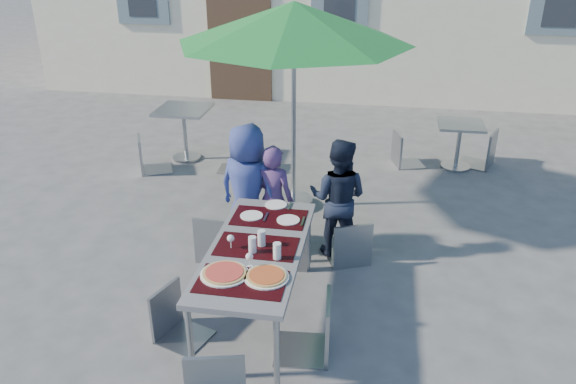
% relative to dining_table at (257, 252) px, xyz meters
% --- Properties ---
extents(ground, '(90.00, 90.00, 0.00)m').
position_rel_dining_table_xyz_m(ground, '(0.05, -0.34, -0.70)').
color(ground, '#4E4E51').
rests_on(ground, ground).
extents(dining_table, '(0.80, 1.85, 0.76)m').
position_rel_dining_table_xyz_m(dining_table, '(0.00, 0.00, 0.00)').
color(dining_table, '#4E4E53').
rests_on(dining_table, ground).
extents(pizza_near_left, '(0.39, 0.39, 0.03)m').
position_rel_dining_table_xyz_m(pizza_near_left, '(-0.16, -0.48, 0.07)').
color(pizza_near_left, white).
rests_on(pizza_near_left, dining_table).
extents(pizza_near_right, '(0.36, 0.36, 0.03)m').
position_rel_dining_table_xyz_m(pizza_near_right, '(0.18, -0.47, 0.07)').
color(pizza_near_right, white).
rests_on(pizza_near_right, dining_table).
extents(glassware, '(0.49, 0.42, 0.15)m').
position_rel_dining_table_xyz_m(glassware, '(0.04, -0.11, 0.13)').
color(glassware, silver).
rests_on(glassware, dining_table).
extents(place_settings, '(0.62, 0.52, 0.01)m').
position_rel_dining_table_xyz_m(place_settings, '(0.01, 0.63, 0.06)').
color(place_settings, white).
rests_on(place_settings, dining_table).
extents(child_0, '(0.81, 0.66, 1.44)m').
position_rel_dining_table_xyz_m(child_0, '(-0.38, 1.23, 0.03)').
color(child_0, navy).
rests_on(child_0, ground).
extents(child_1, '(0.49, 0.36, 1.25)m').
position_rel_dining_table_xyz_m(child_1, '(-0.09, 1.20, -0.07)').
color(child_1, '#55366E').
rests_on(child_1, ground).
extents(child_2, '(0.70, 0.47, 1.33)m').
position_rel_dining_table_xyz_m(child_2, '(0.60, 1.28, -0.03)').
color(child_2, '#161E32').
rests_on(child_2, ground).
extents(chair_0, '(0.48, 0.49, 1.02)m').
position_rel_dining_table_xyz_m(chair_0, '(-0.64, 0.89, -0.10)').
color(chair_0, gray).
rests_on(chair_0, ground).
extents(chair_1, '(0.40, 0.41, 0.87)m').
position_rel_dining_table_xyz_m(chair_1, '(0.14, 0.90, -0.19)').
color(chair_1, gray).
rests_on(chair_1, ground).
extents(chair_2, '(0.56, 0.56, 0.96)m').
position_rel_dining_table_xyz_m(chair_2, '(0.76, 1.08, -0.14)').
color(chair_2, '#91989D').
rests_on(chair_2, ground).
extents(chair_3, '(0.51, 0.50, 0.89)m').
position_rel_dining_table_xyz_m(chair_3, '(-0.66, -0.38, -0.18)').
color(chair_3, gray).
rests_on(chair_3, ground).
extents(chair_4, '(0.49, 0.49, 1.02)m').
position_rel_dining_table_xyz_m(chair_4, '(0.57, -0.39, -0.10)').
color(chair_4, gray).
rests_on(chair_4, ground).
extents(chair_5, '(0.53, 0.54, 1.00)m').
position_rel_dining_table_xyz_m(chair_5, '(-0.03, -1.27, -0.11)').
color(chair_5, gray).
rests_on(chair_5, ground).
extents(patio_umbrella, '(2.75, 2.75, 2.54)m').
position_rel_dining_table_xyz_m(patio_umbrella, '(-0.05, 2.34, 1.60)').
color(patio_umbrella, '#A0A1A7').
rests_on(patio_umbrella, ground).
extents(cafe_table_0, '(0.76, 0.76, 0.82)m').
position_rel_dining_table_xyz_m(cafe_table_0, '(-1.97, 3.68, -0.11)').
color(cafe_table_0, '#A0A1A7').
rests_on(cafe_table_0, ground).
extents(bg_chair_l_0, '(0.59, 0.59, 1.00)m').
position_rel_dining_table_xyz_m(bg_chair_l_0, '(-2.36, 3.15, -0.11)').
color(bg_chair_l_0, '#93979E').
rests_on(bg_chair_l_0, ground).
extents(bg_chair_r_0, '(0.42, 0.42, 0.89)m').
position_rel_dining_table_xyz_m(bg_chair_r_0, '(-1.07, 3.39, -0.18)').
color(bg_chair_r_0, '#92979E').
rests_on(bg_chair_r_0, ground).
extents(cafe_table_1, '(0.65, 0.65, 0.70)m').
position_rel_dining_table_xyz_m(cafe_table_1, '(2.15, 4.03, -0.24)').
color(cafe_table_1, '#A0A1A7').
rests_on(cafe_table_1, ground).
extents(bg_chair_l_1, '(0.53, 0.53, 0.96)m').
position_rel_dining_table_xyz_m(bg_chair_l_1, '(1.36, 4.02, -0.14)').
color(bg_chair_l_1, '#8F939A').
rests_on(bg_chair_l_1, ground).
extents(bg_chair_r_1, '(0.61, 0.61, 1.06)m').
position_rel_dining_table_xyz_m(bg_chair_r_1, '(2.55, 4.17, -0.07)').
color(bg_chair_r_1, gray).
rests_on(bg_chair_r_1, ground).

